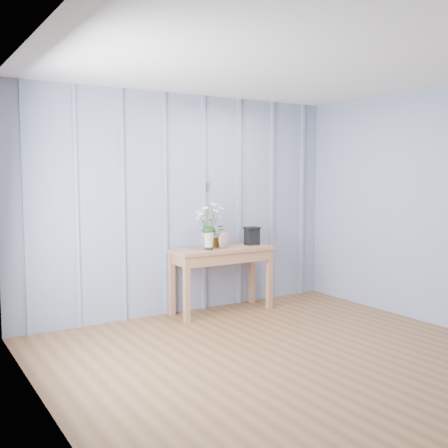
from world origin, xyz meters
TOP-DOWN VIEW (x-y plane):
  - ground at (0.00, 0.00)m, footprint 4.50×4.50m
  - room_shell at (0.00, 0.92)m, footprint 4.00×4.50m
  - sideboard at (0.35, 1.99)m, footprint 1.20×0.45m
  - daisy_vase at (0.14, 1.94)m, footprint 0.40×0.31m
  - spider_plant at (0.31, 2.10)m, footprint 0.28×0.26m
  - felt_disc_vessel at (0.36, 1.95)m, footprint 0.20×0.11m
  - carved_box at (0.79, 2.02)m, footprint 0.18×0.15m

SIDE VIEW (x-z plane):
  - ground at x=0.00m, z-range 0.00..0.00m
  - sideboard at x=0.35m, z-range 0.26..1.01m
  - felt_disc_vessel at x=0.36m, z-range 0.75..0.94m
  - carved_box at x=0.79m, z-range 0.75..0.97m
  - spider_plant at x=0.31m, z-range 0.75..1.01m
  - daisy_vase at x=0.14m, z-range 0.82..1.39m
  - room_shell at x=0.00m, z-range 0.74..3.24m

